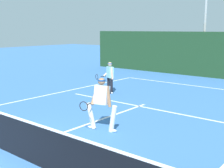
{
  "coord_description": "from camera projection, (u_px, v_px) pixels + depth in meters",
  "views": [
    {
      "loc": [
        6.7,
        -3.92,
        3.14
      ],
      "look_at": [
        -0.64,
        5.03,
        1.0
      ],
      "focal_mm": 47.83,
      "sensor_mm": 36.0,
      "label": 1
    }
  ],
  "objects": [
    {
      "name": "back_fence_windscreen",
      "position": [
        220.0,
        55.0,
        18.93
      ],
      "size": [
        20.29,
        0.12,
        2.97
      ],
      "primitive_type": "cube",
      "color": "#1B3B20",
      "rests_on": "ground_plane"
    },
    {
      "name": "player_far",
      "position": [
        110.0,
        76.0,
        14.68
      ],
      "size": [
        0.96,
        0.85,
        1.54
      ],
      "rotation": [
        0.0,
        0.0,
        2.71
      ],
      "color": "black",
      "rests_on": "ground_plane"
    },
    {
      "name": "court_line_baseline_far",
      "position": [
        197.0,
        86.0,
        16.62
      ],
      "size": [
        9.24,
        0.1,
        0.01
      ],
      "primitive_type": "cube",
      "color": "white",
      "rests_on": "ground_plane"
    },
    {
      "name": "court_line_service",
      "position": [
        139.0,
        106.0,
        12.31
      ],
      "size": [
        7.53,
        0.1,
        0.01
      ],
      "primitive_type": "cube",
      "color": "white",
      "rests_on": "ground_plane"
    },
    {
      "name": "player_near",
      "position": [
        101.0,
        102.0,
        9.23
      ],
      "size": [
        1.09,
        0.9,
        1.68
      ],
      "rotation": [
        0.0,
        0.0,
        3.37
      ],
      "color": "silver",
      "rests_on": "ground_plane"
    },
    {
      "name": "ground_plane",
      "position": [
        8.0,
        152.0,
        7.73
      ],
      "size": [
        80.0,
        80.0,
        0.0
      ],
      "primitive_type": "plane",
      "color": "#386BAD"
    },
    {
      "name": "tennis_net",
      "position": [
        7.0,
        133.0,
        7.63
      ],
      "size": [
        10.14,
        0.09,
        1.05
      ],
      "color": "#1E4723",
      "rests_on": "ground_plane"
    },
    {
      "name": "court_line_centre",
      "position": [
        92.0,
        122.0,
        10.16
      ],
      "size": [
        0.1,
        6.4,
        0.01
      ],
      "primitive_type": "cube",
      "color": "white",
      "rests_on": "ground_plane"
    },
    {
      "name": "light_pole",
      "position": [
        205.0,
        14.0,
        20.3
      ],
      "size": [
        0.55,
        0.44,
        6.61
      ],
      "color": "#9EA39E",
      "rests_on": "ground_plane"
    }
  ]
}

